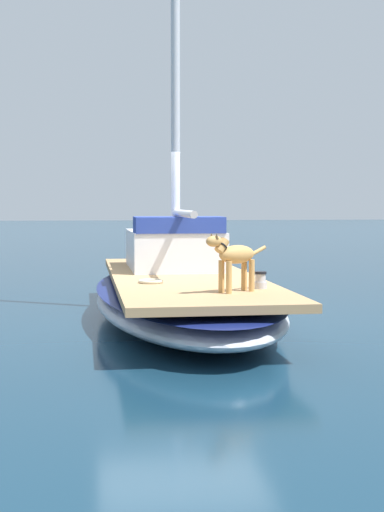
{
  "coord_description": "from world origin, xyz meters",
  "views": [
    {
      "loc": [
        -1.28,
        -10.88,
        1.72
      ],
      "look_at": [
        0.0,
        -1.0,
        1.01
      ],
      "focal_mm": 53.12,
      "sensor_mm": 36.0,
      "label": 1
    }
  ],
  "objects_px": {
    "dog_tan": "(234,257)",
    "coiled_rope": "(151,281)",
    "deck_winch": "(260,281)",
    "sailboat_main": "(183,297)"
  },
  "relations": [
    {
      "from": "dog_tan",
      "to": "coiled_rope",
      "type": "distance_m",
      "value": 1.51
    },
    {
      "from": "sailboat_main",
      "to": "dog_tan",
      "type": "xyz_separation_m",
      "value": [
        0.35,
        -2.15,
        0.75
      ]
    },
    {
      "from": "deck_winch",
      "to": "coiled_rope",
      "type": "bearing_deg",
      "value": 147.97
    },
    {
      "from": "dog_tan",
      "to": "deck_winch",
      "type": "xyz_separation_m",
      "value": [
        0.4,
        0.34,
        -0.32
      ]
    },
    {
      "from": "coiled_rope",
      "to": "sailboat_main",
      "type": "bearing_deg",
      "value": 61.27
    },
    {
      "from": "sailboat_main",
      "to": "deck_winch",
      "type": "relative_size",
      "value": 34.63
    },
    {
      "from": "deck_winch",
      "to": "coiled_rope",
      "type": "relative_size",
      "value": 0.65
    },
    {
      "from": "coiled_rope",
      "to": "dog_tan",
      "type": "bearing_deg",
      "value": -51.96
    },
    {
      "from": "dog_tan",
      "to": "coiled_rope",
      "type": "xyz_separation_m",
      "value": [
        -0.9,
        1.15,
        -0.4
      ]
    },
    {
      "from": "dog_tan",
      "to": "deck_winch",
      "type": "height_order",
      "value": "dog_tan"
    }
  ]
}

